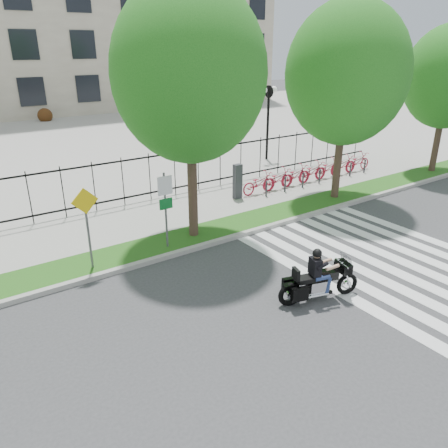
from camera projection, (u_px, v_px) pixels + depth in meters
ground at (269, 310)px, 11.19m from camera, size 120.00×120.00×0.00m
curb at (187, 250)px, 14.28m from camera, size 60.00×0.20×0.15m
grass_verge at (175, 241)px, 14.92m from camera, size 60.00×1.50×0.15m
sidewalk at (143, 219)px, 16.82m from camera, size 60.00×3.50×0.15m
plaza at (34, 142)px, 30.14m from camera, size 80.00×34.00×0.10m
crosswalk_stripes at (386, 261)px, 13.74m from camera, size 5.70×8.00×0.01m
iron_fence at (123, 182)px, 17.73m from camera, size 30.00×0.06×2.00m
lamp_post_right at (268, 105)px, 24.36m from camera, size 1.06×0.70×4.25m
street_tree_1 at (189, 73)px, 13.26m from camera, size 4.80×4.80×8.12m
street_tree_2 at (347, 74)px, 17.16m from camera, size 4.86×4.86×7.89m
bike_share_station at (311, 172)px, 21.04m from camera, size 8.87×0.85×1.50m
sign_pole_regulatory at (166, 201)px, 13.76m from camera, size 0.50×0.09×2.50m
sign_pole_warning at (87, 218)px, 12.43m from camera, size 0.78×0.09×2.49m
motorcycle_rider at (319, 279)px, 11.44m from camera, size 2.29×1.06×1.82m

